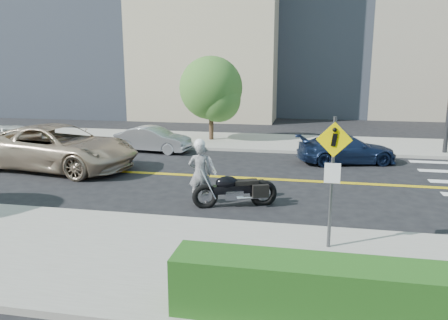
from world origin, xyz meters
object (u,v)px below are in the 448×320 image
Objects in this scene: suv at (59,147)px; parked_car_blue at (347,149)px; pedestrian_sign at (332,170)px; parked_car_silver at (153,139)px; motorcycle at (236,182)px; parked_car_white at (16,137)px; motorcyclist at (200,172)px.

parked_car_blue is (11.68, 3.45, -0.30)m from suv.
pedestrian_sign reaches higher than parked_car_silver.
parked_car_blue is (1.08, 9.71, -1.34)m from pedestrian_sign.
motorcycle reaches higher than parked_car_white.
suv is at bearing -37.88° from motorcyclist.
parked_car_white reaches higher than parked_car_silver.
parked_car_blue is (9.18, -0.80, -0.00)m from parked_car_silver.
suv is at bearing 136.27° from motorcycle.
motorcycle is 7.76m from parked_car_blue.
parked_car_blue is at bearing -65.18° from suv.
parked_car_white is at bearing 105.07° from parked_car_silver.
parked_car_silver is at bearing -22.08° from suv.
parked_car_blue is (3.75, 6.79, -0.15)m from motorcycle.
motorcyclist is at bearing -126.62° from parked_car_white.
suv is 1.55× the size of parked_car_blue.
pedestrian_sign is 9.86m from parked_car_blue.
motorcycle is (-2.67, 2.92, -1.19)m from pedestrian_sign.
suv is at bearing 90.71° from parked_car_blue.
parked_car_blue is at bearing -95.54° from parked_car_white.
pedestrian_sign is 0.46× the size of suv.
parked_car_silver is at bearing 69.27° from parked_car_blue.
motorcyclist reaches higher than parked_car_blue.
motorcyclist is 0.55× the size of parked_car_silver.
motorcycle reaches higher than parked_car_blue.
motorcyclist is 0.48× the size of parked_car_blue.
pedestrian_sign is 4.91m from motorcyclist.
pedestrian_sign is 0.78× the size of parked_car_white.
pedestrian_sign is 12.35m from suv.
pedestrian_sign reaches higher than parked_car_blue.
suv is (-7.93, 3.34, 0.15)m from motorcycle.
motorcyclist is 8.69m from parked_car_silver.
parked_car_silver and parked_car_blue have the same top height.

